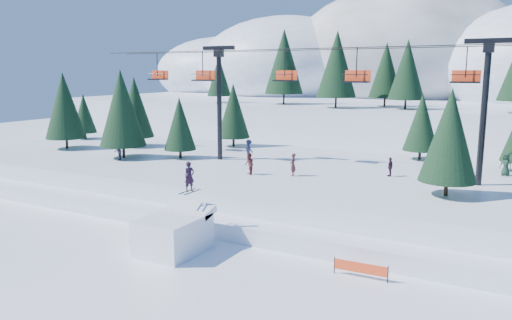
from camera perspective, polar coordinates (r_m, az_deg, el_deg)
The scene contains 10 objects.
ground at distance 27.79m, azimuth -8.67°, elevation -12.31°, with size 160.00×160.00×0.00m, color white.
mid_shelf at distance 42.45m, azimuth 6.17°, elevation -2.60°, with size 70.00×22.00×2.50m, color white.
berm at distance 33.91m, azimuth -0.42°, elevation -7.04°, with size 70.00×6.00×1.10m, color white.
mountain_ridge at distance 95.93m, azimuth 16.36°, elevation 9.17°, with size 119.00×60.69×26.46m.
jump_kicker at distance 30.11m, azimuth -9.30°, elevation -8.12°, with size 3.16×4.38×5.19m.
chairlift at distance 40.89m, azimuth 8.52°, elevation 8.29°, with size 46.00×3.21×10.28m.
conifer_stand at distance 40.90m, azimuth 11.62°, elevation 4.79°, with size 63.03×16.66×9.65m.
distant_skiers at distance 42.53m, azimuth 3.02°, elevation 0.37°, with size 32.48×10.35×1.78m.
banner_near at distance 26.86m, azimuth 11.86°, elevation -11.99°, with size 2.86×0.16×0.90m.
banner_far at distance 28.76m, azimuth 11.68°, elevation -10.47°, with size 2.68×1.05×0.90m.
Camera 1 is at (15.79, -20.29, 10.55)m, focal length 35.00 mm.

